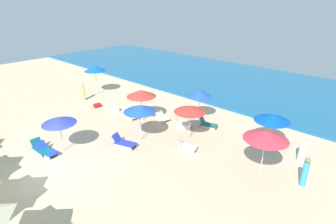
# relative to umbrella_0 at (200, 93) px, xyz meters

# --- Properties ---
(ground_plane) EXTENTS (60.00, 60.00, 0.00)m
(ground_plane) POSITION_rel_umbrella_0_xyz_m (-1.65, -11.12, -2.14)
(ground_plane) COLOR beige
(ocean) EXTENTS (60.00, 15.83, 0.12)m
(ocean) POSITION_rel_umbrella_0_xyz_m (-1.65, 10.96, -2.08)
(ocean) COLOR #1F6392
(ocean) RESTS_ON ground_plane
(umbrella_0) EXTENTS (1.87, 1.87, 2.41)m
(umbrella_0) POSITION_rel_umbrella_0_xyz_m (0.00, 0.00, 0.00)
(umbrella_0) COLOR silver
(umbrella_0) RESTS_ON ground_plane
(lounge_chair_0_0) EXTENTS (1.37, 0.93, 0.71)m
(lounge_chair_0_0) POSITION_rel_umbrella_0_xyz_m (1.34, -0.70, -1.90)
(lounge_chair_0_0) COLOR silver
(lounge_chair_0_0) RESTS_ON ground_plane
(umbrella_1) EXTENTS (2.19, 2.19, 2.48)m
(umbrella_1) POSITION_rel_umbrella_0_xyz_m (-3.04, -3.11, 0.09)
(umbrella_1) COLOR silver
(umbrella_1) RESTS_ON ground_plane
(lounge_chair_1_0) EXTENTS (1.40, 0.88, 0.58)m
(lounge_chair_1_0) POSITION_rel_umbrella_0_xyz_m (-2.03, -1.94, -1.91)
(lounge_chair_1_0) COLOR silver
(lounge_chair_1_0) RESTS_ON ground_plane
(lounge_chair_1_1) EXTENTS (1.46, 0.92, 0.73)m
(lounge_chair_1_1) POSITION_rel_umbrella_0_xyz_m (-4.11, -3.31, -1.90)
(lounge_chair_1_1) COLOR silver
(lounge_chair_1_1) RESTS_ON ground_plane
(umbrella_2) EXTENTS (2.24, 2.24, 2.66)m
(umbrella_2) POSITION_rel_umbrella_0_xyz_m (6.68, -3.64, 0.29)
(umbrella_2) COLOR silver
(umbrella_2) RESTS_ON ground_plane
(umbrella_3) EXTENTS (2.09, 2.09, 2.31)m
(umbrella_3) POSITION_rel_umbrella_0_xyz_m (1.30, -2.85, -0.04)
(umbrella_3) COLOR silver
(umbrella_3) RESTS_ON ground_plane
(lounge_chair_3_0) EXTENTS (1.34, 0.95, 0.64)m
(lounge_chair_3_0) POSITION_rel_umbrella_0_xyz_m (2.10, -4.16, -1.91)
(lounge_chair_3_0) COLOR silver
(lounge_chair_3_0) RESTS_ON ground_plane
(lounge_chair_3_1) EXTENTS (1.39, 1.02, 0.66)m
(lounge_chair_3_1) POSITION_rel_umbrella_0_xyz_m (-0.03, -1.91, -1.87)
(lounge_chair_3_1) COLOR silver
(lounge_chair_3_1) RESTS_ON ground_plane
(umbrella_4) EXTENTS (2.02, 2.02, 2.78)m
(umbrella_4) POSITION_rel_umbrella_0_xyz_m (-11.00, -1.73, 0.38)
(umbrella_4) COLOR silver
(umbrella_4) RESTS_ON ground_plane
(umbrella_5) EXTENTS (2.08, 2.08, 2.49)m
(umbrella_5) POSITION_rel_umbrella_0_xyz_m (-0.90, -5.22, 0.12)
(umbrella_5) COLOR silver
(umbrella_5) RESTS_ON ground_plane
(lounge_chair_5_0) EXTENTS (1.63, 1.05, 0.77)m
(lounge_chair_5_0) POSITION_rel_umbrella_0_xyz_m (-1.07, -6.54, -1.87)
(lounge_chair_5_0) COLOR silver
(lounge_chair_5_0) RESTS_ON ground_plane
(umbrella_6) EXTENTS (2.14, 2.14, 2.27)m
(umbrella_6) POSITION_rel_umbrella_0_xyz_m (5.74, -0.45, -0.11)
(umbrella_6) COLOR silver
(umbrella_6) RESTS_ON ground_plane
(umbrella_7) EXTENTS (2.01, 2.01, 2.23)m
(umbrella_7) POSITION_rel_umbrella_0_xyz_m (-3.47, -9.33, -0.11)
(umbrella_7) COLOR silver
(umbrella_7) RESTS_ON ground_plane
(lounge_chair_7_0) EXTENTS (1.59, 0.85, 0.65)m
(lounge_chair_7_0) POSITION_rel_umbrella_0_xyz_m (-3.83, -10.25, -1.90)
(lounge_chair_7_0) COLOR silver
(lounge_chair_7_0) RESTS_ON ground_plane
(lounge_chair_7_1) EXTENTS (1.43, 0.66, 0.76)m
(lounge_chair_7_1) POSITION_rel_umbrella_0_xyz_m (-4.29, -10.38, -1.88)
(lounge_chair_7_1) COLOR silver
(lounge_chair_7_1) RESTS_ON ground_plane
(beachgoer_0) EXTENTS (0.31, 0.31, 1.62)m
(beachgoer_0) POSITION_rel_umbrella_0_xyz_m (8.60, -2.95, -1.35)
(beachgoer_0) COLOR #349DC3
(beachgoer_0) RESTS_ON ground_plane
(beachgoer_1) EXTENTS (0.48, 0.48, 1.54)m
(beachgoer_1) POSITION_rel_umbrella_0_xyz_m (7.81, -0.80, -1.42)
(beachgoer_1) COLOR white
(beachgoer_1) RESTS_ON ground_plane
(beachgoer_2) EXTENTS (0.42, 0.42, 1.61)m
(beachgoer_2) POSITION_rel_umbrella_0_xyz_m (-10.33, -3.69, -1.39)
(beachgoer_2) COLOR #F9E56E
(beachgoer_2) RESTS_ON ground_plane
(cooler_box_0) EXTENTS (0.43, 0.61, 0.31)m
(cooler_box_0) POSITION_rel_umbrella_0_xyz_m (-7.95, -3.85, -1.99)
(cooler_box_0) COLOR red
(cooler_box_0) RESTS_ON ground_plane
(cooler_box_1) EXTENTS (0.56, 0.68, 0.41)m
(cooler_box_1) POSITION_rel_umbrella_0_xyz_m (-6.00, -3.41, -1.94)
(cooler_box_1) COLOR white
(cooler_box_1) RESTS_ON ground_plane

